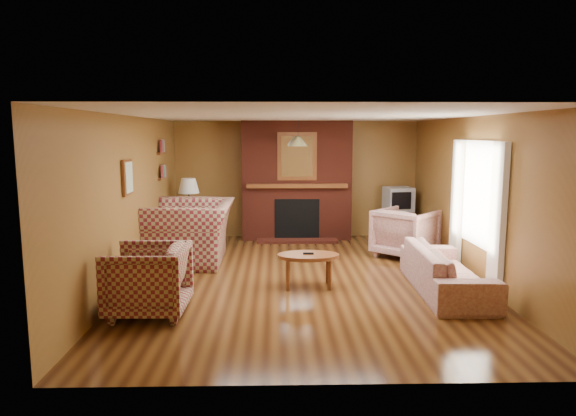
{
  "coord_description": "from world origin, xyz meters",
  "views": [
    {
      "loc": [
        -0.42,
        -7.4,
        2.15
      ],
      "look_at": [
        -0.23,
        0.6,
        0.98
      ],
      "focal_mm": 32.0,
      "sensor_mm": 36.0,
      "label": 1
    }
  ],
  "objects_px": {
    "fireplace": "(297,181)",
    "tv_stand": "(397,225)",
    "crt_tv": "(398,199)",
    "plaid_armchair": "(148,280)",
    "coffee_table": "(308,258)",
    "plaid_loveseat": "(191,232)",
    "side_table": "(190,229)",
    "table_lamp": "(189,194)",
    "floral_sofa": "(446,270)",
    "floral_armchair": "(405,233)"
  },
  "relations": [
    {
      "from": "plaid_armchair",
      "to": "coffee_table",
      "type": "bearing_deg",
      "value": 118.9
    },
    {
      "from": "fireplace",
      "to": "floral_sofa",
      "type": "relative_size",
      "value": 1.14
    },
    {
      "from": "floral_armchair",
      "to": "coffee_table",
      "type": "bearing_deg",
      "value": 87.23
    },
    {
      "from": "floral_sofa",
      "to": "coffee_table",
      "type": "bearing_deg",
      "value": 83.34
    },
    {
      "from": "plaid_armchair",
      "to": "coffee_table",
      "type": "xyz_separation_m",
      "value": [
        1.98,
        1.06,
        -0.01
      ]
    },
    {
      "from": "side_table",
      "to": "crt_tv",
      "type": "xyz_separation_m",
      "value": [
        4.15,
        0.34,
        0.53
      ]
    },
    {
      "from": "crt_tv",
      "to": "plaid_armchair",
      "type": "bearing_deg",
      "value": -133.26
    },
    {
      "from": "plaid_loveseat",
      "to": "crt_tv",
      "type": "height_order",
      "value": "crt_tv"
    },
    {
      "from": "fireplace",
      "to": "side_table",
      "type": "height_order",
      "value": "fireplace"
    },
    {
      "from": "floral_sofa",
      "to": "table_lamp",
      "type": "xyz_separation_m",
      "value": [
        -4.0,
        3.12,
        0.69
      ]
    },
    {
      "from": "tv_stand",
      "to": "crt_tv",
      "type": "height_order",
      "value": "crt_tv"
    },
    {
      "from": "plaid_armchair",
      "to": "side_table",
      "type": "bearing_deg",
      "value": -177.13
    },
    {
      "from": "fireplace",
      "to": "coffee_table",
      "type": "distance_m",
      "value": 3.46
    },
    {
      "from": "floral_armchair",
      "to": "coffee_table",
      "type": "height_order",
      "value": "floral_armchair"
    },
    {
      "from": "crt_tv",
      "to": "coffee_table",
      "type": "bearing_deg",
      "value": -122.34
    },
    {
      "from": "coffee_table",
      "to": "crt_tv",
      "type": "bearing_deg",
      "value": 57.66
    },
    {
      "from": "coffee_table",
      "to": "table_lamp",
      "type": "relative_size",
      "value": 1.3
    },
    {
      "from": "table_lamp",
      "to": "fireplace",
      "type": "bearing_deg",
      "value": 14.29
    },
    {
      "from": "plaid_loveseat",
      "to": "side_table",
      "type": "height_order",
      "value": "plaid_loveseat"
    },
    {
      "from": "floral_sofa",
      "to": "tv_stand",
      "type": "distance_m",
      "value": 3.48
    },
    {
      "from": "plaid_armchair",
      "to": "table_lamp",
      "type": "bearing_deg",
      "value": -177.13
    },
    {
      "from": "coffee_table",
      "to": "fireplace",
      "type": "bearing_deg",
      "value": 90.54
    },
    {
      "from": "plaid_loveseat",
      "to": "coffee_table",
      "type": "relative_size",
      "value": 1.81
    },
    {
      "from": "table_lamp",
      "to": "crt_tv",
      "type": "xyz_separation_m",
      "value": [
        4.15,
        0.34,
        -0.16
      ]
    },
    {
      "from": "floral_sofa",
      "to": "fireplace",
      "type": "bearing_deg",
      "value": 29.31
    },
    {
      "from": "coffee_table",
      "to": "side_table",
      "type": "distance_m",
      "value": 3.55
    },
    {
      "from": "crt_tv",
      "to": "floral_sofa",
      "type": "bearing_deg",
      "value": -92.48
    },
    {
      "from": "fireplace",
      "to": "crt_tv",
      "type": "height_order",
      "value": "fireplace"
    },
    {
      "from": "coffee_table",
      "to": "side_table",
      "type": "bearing_deg",
      "value": 126.87
    },
    {
      "from": "fireplace",
      "to": "plaid_armchair",
      "type": "distance_m",
      "value": 4.91
    },
    {
      "from": "plaid_armchair",
      "to": "coffee_table",
      "type": "distance_m",
      "value": 2.25
    },
    {
      "from": "floral_armchair",
      "to": "plaid_armchair",
      "type": "bearing_deg",
      "value": 79.81
    },
    {
      "from": "plaid_loveseat",
      "to": "table_lamp",
      "type": "xyz_separation_m",
      "value": [
        -0.25,
        1.37,
        0.49
      ]
    },
    {
      "from": "fireplace",
      "to": "tv_stand",
      "type": "distance_m",
      "value": 2.24
    },
    {
      "from": "floral_armchair",
      "to": "crt_tv",
      "type": "height_order",
      "value": "crt_tv"
    },
    {
      "from": "floral_armchair",
      "to": "side_table",
      "type": "distance_m",
      "value": 4.09
    },
    {
      "from": "plaid_loveseat",
      "to": "tv_stand",
      "type": "height_order",
      "value": "plaid_loveseat"
    },
    {
      "from": "plaid_loveseat",
      "to": "coffee_table",
      "type": "distance_m",
      "value": 2.39
    },
    {
      "from": "side_table",
      "to": "fireplace",
      "type": "bearing_deg",
      "value": 14.29
    },
    {
      "from": "fireplace",
      "to": "table_lamp",
      "type": "xyz_separation_m",
      "value": [
        -2.1,
        -0.53,
        -0.18
      ]
    },
    {
      "from": "side_table",
      "to": "tv_stand",
      "type": "bearing_deg",
      "value": 4.82
    },
    {
      "from": "tv_stand",
      "to": "floral_sofa",
      "type": "bearing_deg",
      "value": -95.4
    },
    {
      "from": "fireplace",
      "to": "floral_sofa",
      "type": "height_order",
      "value": "fireplace"
    },
    {
      "from": "table_lamp",
      "to": "tv_stand",
      "type": "bearing_deg",
      "value": 4.82
    },
    {
      "from": "fireplace",
      "to": "side_table",
      "type": "relative_size",
      "value": 3.85
    },
    {
      "from": "floral_sofa",
      "to": "coffee_table",
      "type": "height_order",
      "value": "floral_sofa"
    },
    {
      "from": "plaid_loveseat",
      "to": "side_table",
      "type": "relative_size",
      "value": 2.53
    },
    {
      "from": "coffee_table",
      "to": "table_lamp",
      "type": "bearing_deg",
      "value": 126.87
    },
    {
      "from": "side_table",
      "to": "table_lamp",
      "type": "xyz_separation_m",
      "value": [
        0.0,
        0.0,
        0.69
      ]
    },
    {
      "from": "fireplace",
      "to": "coffee_table",
      "type": "height_order",
      "value": "fireplace"
    }
  ]
}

